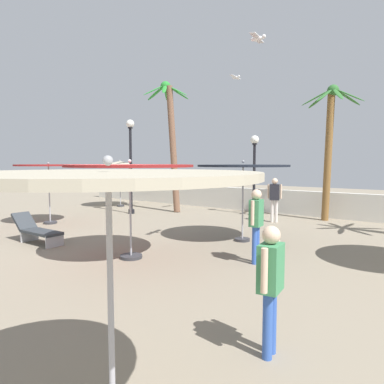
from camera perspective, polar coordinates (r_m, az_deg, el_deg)
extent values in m
plane|color=gray|center=(9.27, -12.93, -10.08)|extent=(56.00, 56.00, 0.00)
cube|color=silver|center=(16.98, 12.90, -1.44)|extent=(25.20, 0.30, 1.10)
cylinder|color=#A5A5AD|center=(3.04, -12.98, -19.00)|extent=(0.05, 0.05, 2.28)
cylinder|color=#B7AD93|center=(2.79, -13.42, 2.58)|extent=(2.37, 2.37, 0.06)
sphere|color=#99999E|center=(2.79, -13.46, 4.98)|extent=(0.08, 0.08, 0.08)
cylinder|color=#333338|center=(19.33, -11.48, -2.18)|extent=(0.41, 0.41, 0.08)
cylinder|color=#A5A5AD|center=(19.23, -11.54, 0.98)|extent=(0.05, 0.05, 2.22)
cone|color=#B7AD93|center=(19.19, -11.60, 4.53)|extent=(2.61, 2.61, 0.26)
sphere|color=#99999E|center=(19.19, -11.60, 5.00)|extent=(0.08, 0.08, 0.08)
cylinder|color=#333338|center=(14.74, -21.95, -4.61)|extent=(0.50, 0.50, 0.08)
cylinder|color=#A5A5AD|center=(14.60, -22.09, -0.35)|extent=(0.05, 0.05, 2.28)
cylinder|color=maroon|center=(14.55, -22.23, 4.03)|extent=(2.44, 2.44, 0.06)
sphere|color=#99999E|center=(14.55, -22.24, 4.34)|extent=(0.08, 0.08, 0.08)
cylinder|color=#333338|center=(8.97, -9.83, -10.26)|extent=(0.55, 0.55, 0.08)
cylinder|color=#A5A5AD|center=(8.75, -9.93, -3.22)|extent=(0.05, 0.05, 2.30)
cylinder|color=maroon|center=(8.67, -10.04, 4.19)|extent=(3.09, 3.09, 0.06)
sphere|color=#99999E|center=(8.67, -10.05, 4.97)|extent=(0.08, 0.08, 0.08)
cylinder|color=#333338|center=(10.82, 8.14, -7.63)|extent=(0.46, 0.46, 0.08)
cylinder|color=#A5A5AD|center=(10.64, 8.21, -1.83)|extent=(0.05, 0.05, 2.28)
cylinder|color=black|center=(10.57, 8.28, 4.23)|extent=(2.71, 2.71, 0.06)
sphere|color=#99999E|center=(10.57, 8.29, 4.89)|extent=(0.08, 0.08, 0.08)
cylinder|color=brown|center=(15.24, 21.17, 5.37)|extent=(0.39, 0.28, 5.20)
sphere|color=#2F6A2D|center=(15.47, 21.87, 15.01)|extent=(0.45, 0.45, 0.45)
ellipsoid|color=#2F6A2D|center=(15.24, 24.16, 14.15)|extent=(1.14, 0.26, 0.65)
ellipsoid|color=#2F6A2D|center=(15.74, 23.87, 13.84)|extent=(0.94, 0.95, 0.65)
ellipsoid|color=#2F6A2D|center=(16.04, 21.66, 13.74)|extent=(0.57, 1.14, 0.65)
ellipsoid|color=#2F6A2D|center=(15.80, 19.94, 13.93)|extent=(1.13, 0.59, 0.65)
ellipsoid|color=#2F6A2D|center=(15.35, 19.44, 14.22)|extent=(1.12, 0.63, 0.65)
ellipsoid|color=#2F6A2D|center=(14.88, 20.66, 14.50)|extent=(0.45, 1.15, 0.65)
ellipsoid|color=#2F6A2D|center=(14.83, 22.56, 14.47)|extent=(0.77, 1.07, 0.65)
cylinder|color=brown|center=(16.82, -3.07, 6.91)|extent=(0.75, 0.30, 5.96)
sphere|color=#298A30|center=(17.47, -4.30, 16.67)|extent=(0.48, 0.48, 0.48)
ellipsoid|color=#298A30|center=(17.11, -2.47, 16.12)|extent=(1.15, 0.37, 0.62)
ellipsoid|color=#298A30|center=(17.62, -2.30, 15.79)|extent=(0.75, 1.07, 0.62)
ellipsoid|color=#298A30|center=(18.03, -4.08, 15.53)|extent=(0.82, 1.04, 0.62)
ellipsoid|color=#298A30|center=(17.84, -5.85, 15.63)|extent=(1.13, 0.20, 0.62)
ellipsoid|color=#298A30|center=(17.13, -6.17, 16.08)|extent=(0.55, 1.13, 0.62)
ellipsoid|color=#298A30|center=(16.82, -4.48, 16.31)|extent=(0.83, 1.03, 0.62)
cylinder|color=black|center=(16.17, 9.94, -3.30)|extent=(0.28, 0.28, 0.20)
cylinder|color=black|center=(16.03, 10.02, 1.98)|extent=(0.12, 0.12, 3.18)
cylinder|color=black|center=(16.03, 10.10, 7.66)|extent=(0.22, 0.22, 0.06)
sphere|color=white|center=(16.04, 10.11, 8.34)|extent=(0.38, 0.38, 0.38)
cylinder|color=black|center=(16.55, -9.77, -3.11)|extent=(0.28, 0.28, 0.20)
cylinder|color=black|center=(16.40, -9.87, 3.35)|extent=(0.12, 0.12, 3.93)
cylinder|color=black|center=(16.47, -9.97, 10.20)|extent=(0.22, 0.22, 0.06)
sphere|color=white|center=(16.49, -9.98, 10.83)|extent=(0.37, 0.37, 0.37)
cube|color=#B7B7BC|center=(10.63, -21.33, -7.40)|extent=(0.05, 0.55, 0.35)
cube|color=#B7B7BC|center=(11.72, -24.81, -6.39)|extent=(0.05, 0.55, 0.35)
cube|color=#33383D|center=(11.14, -23.18, -5.99)|extent=(1.41, 0.58, 0.08)
cube|color=#33383D|center=(11.89, -25.52, -4.25)|extent=(0.54, 0.56, 0.50)
cylinder|color=#3359B2|center=(4.60, 12.13, -20.47)|extent=(0.12, 0.12, 0.81)
cylinder|color=#3359B2|center=(4.74, 12.75, -19.69)|extent=(0.12, 0.12, 0.81)
cube|color=#3F8C59|center=(4.42, 12.61, -11.86)|extent=(0.28, 0.39, 0.58)
sphere|color=beige|center=(4.32, 12.71, -6.79)|extent=(0.22, 0.22, 0.22)
cylinder|color=beige|center=(4.19, 11.63, -12.36)|extent=(0.08, 0.08, 0.52)
cylinder|color=beige|center=(4.63, 13.52, -10.72)|extent=(0.08, 0.08, 0.52)
cylinder|color=#3359B2|center=(8.53, 10.47, -8.30)|extent=(0.12, 0.12, 0.88)
cylinder|color=#3359B2|center=(8.38, 10.09, -8.52)|extent=(0.12, 0.12, 0.88)
cube|color=#3F8C59|center=(8.31, 10.36, -3.36)|extent=(0.28, 0.38, 0.62)
sphere|color=beige|center=(8.26, 10.40, -0.39)|extent=(0.24, 0.24, 0.24)
cylinder|color=beige|center=(8.53, 10.92, -2.94)|extent=(0.08, 0.08, 0.56)
cylinder|color=beige|center=(8.09, 9.77, -3.35)|extent=(0.08, 0.08, 0.56)
cylinder|color=silver|center=(14.28, 13.48, -3.05)|extent=(0.12, 0.12, 0.88)
cylinder|color=silver|center=(14.29, 12.84, -3.03)|extent=(0.12, 0.12, 0.88)
cube|color=#26262D|center=(14.21, 13.22, -0.02)|extent=(0.42, 0.35, 0.63)
sphere|color=beige|center=(14.18, 13.25, 1.72)|extent=(0.24, 0.24, 0.24)
cylinder|color=beige|center=(14.19, 14.19, 0.08)|extent=(0.08, 0.08, 0.56)
cylinder|color=beige|center=(14.22, 12.26, 0.13)|extent=(0.08, 0.08, 0.56)
ellipsoid|color=white|center=(9.49, 10.46, 23.21)|extent=(0.34, 0.19, 0.12)
sphere|color=white|center=(9.46, 11.55, 23.44)|extent=(0.10, 0.10, 0.10)
cube|color=silver|center=(9.70, 10.82, 22.90)|extent=(0.23, 0.47, 0.06)
cube|color=silver|center=(9.29, 10.09, 23.76)|extent=(0.23, 0.47, 0.06)
ellipsoid|color=white|center=(16.15, 7.01, 17.93)|extent=(0.33, 0.16, 0.12)
sphere|color=white|center=(16.09, 7.59, 18.08)|extent=(0.10, 0.10, 0.10)
cube|color=silver|center=(16.36, 7.34, 17.82)|extent=(0.19, 0.47, 0.03)
cube|color=silver|center=(15.95, 6.66, 18.17)|extent=(0.19, 0.47, 0.03)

